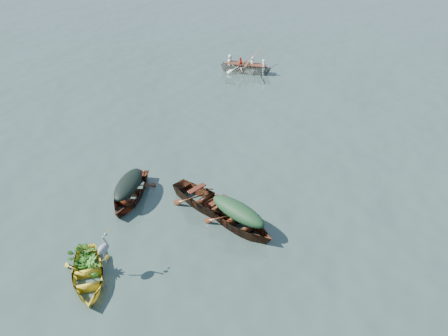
% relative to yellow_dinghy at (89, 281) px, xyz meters
% --- Properties ---
extents(ground, '(140.00, 140.00, 0.00)m').
position_rel_yellow_dinghy_xyz_m(ground, '(0.96, 3.79, 0.00)').
color(ground, '#31453F').
rests_on(ground, ground).
extents(yellow_dinghy, '(3.08, 3.05, 0.81)m').
position_rel_yellow_dinghy_xyz_m(yellow_dinghy, '(0.00, 0.00, 0.00)').
color(yellow_dinghy, gold).
rests_on(yellow_dinghy, ground).
extents(dark_covered_boat, '(2.55, 3.91, 0.91)m').
position_rel_yellow_dinghy_xyz_m(dark_covered_boat, '(-1.53, 3.64, 0.00)').
color(dark_covered_boat, '#4B2511').
rests_on(dark_covered_boat, ground).
extents(green_tarp_boat, '(4.14, 2.28, 0.90)m').
position_rel_yellow_dinghy_xyz_m(green_tarp_boat, '(2.55, 4.10, 0.00)').
color(green_tarp_boat, '#502B12').
rests_on(green_tarp_boat, ground).
extents(open_wooden_boat, '(4.45, 2.30, 0.99)m').
position_rel_yellow_dinghy_xyz_m(open_wooden_boat, '(1.18, 4.50, 0.00)').
color(open_wooden_boat, '#502814').
rests_on(open_wooden_boat, ground).
extents(rowed_boat, '(4.58, 2.23, 1.05)m').
position_rel_yellow_dinghy_xyz_m(rowed_boat, '(-3.92, 17.53, 0.00)').
color(rowed_boat, beige).
rests_on(rowed_boat, ground).
extents(dark_tarp_cover, '(1.40, 2.15, 0.40)m').
position_rel_yellow_dinghy_xyz_m(dark_tarp_cover, '(-1.53, 3.64, 0.66)').
color(dark_tarp_cover, black).
rests_on(dark_tarp_cover, dark_covered_boat).
extents(green_tarp_cover, '(2.28, 1.25, 0.52)m').
position_rel_yellow_dinghy_xyz_m(green_tarp_cover, '(2.55, 4.10, 0.71)').
color(green_tarp_cover, '#143218').
rests_on(green_tarp_cover, green_tarp_boat).
extents(thwart_benches, '(2.26, 1.28, 0.04)m').
position_rel_yellow_dinghy_xyz_m(thwart_benches, '(1.18, 4.50, 0.51)').
color(thwart_benches, '#43190F').
rests_on(thwart_benches, open_wooden_boat).
extents(heron, '(0.48, 0.48, 0.92)m').
position_rel_yellow_dinghy_xyz_m(heron, '(0.35, 0.43, 0.86)').
color(heron, gray).
rests_on(heron, yellow_dinghy).
extents(dinghy_weeds, '(1.13, 1.13, 0.60)m').
position_rel_yellow_dinghy_xyz_m(dinghy_weeds, '(-0.37, 0.40, 0.70)').
color(dinghy_weeds, '#2E641A').
rests_on(dinghy_weeds, yellow_dinghy).
extents(rowers, '(3.26, 1.82, 0.76)m').
position_rel_yellow_dinghy_xyz_m(rowers, '(-3.92, 17.53, 0.91)').
color(rowers, white).
rests_on(rowers, rowed_boat).
extents(oars, '(1.14, 2.67, 0.06)m').
position_rel_yellow_dinghy_xyz_m(oars, '(-3.92, 17.53, 0.56)').
color(oars, olive).
rests_on(oars, rowed_boat).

